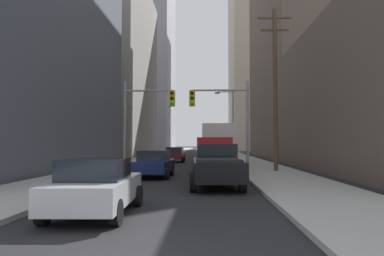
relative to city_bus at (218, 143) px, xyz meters
The scene contains 16 objects.
sidewalk_left 23.65m from the city_bus, 109.42° to the left, with size 3.99×160.00×0.15m, color #9E9E99.
sidewalk_right 22.51m from the city_bus, 82.24° to the left, with size 3.99×160.00×0.15m, color #9E9E99.
city_bus is the anchor object (origin of this frame).
pickup_truck_black 16.20m from the city_bus, 92.12° to the right, with size 2.21×5.47×1.90m.
cargo_van_red 9.56m from the city_bus, 93.48° to the right, with size 2.16×5.22×2.26m.
sedan_silver 22.98m from the city_bus, 100.11° to the right, with size 1.95×4.26×1.52m.
sedan_navy 12.69m from the city_bus, 108.42° to the right, with size 1.95×4.26×1.52m.
sedan_maroon 6.31m from the city_bus, 133.38° to the left, with size 1.95×4.26×1.52m.
traffic_signal_near_left 10.26m from the city_bus, 119.88° to the right, with size 3.42×0.44×6.00m.
traffic_signal_near_right 8.96m from the city_bus, 90.17° to the right, with size 3.89×0.44×6.00m.
utility_pole_right 10.10m from the city_bus, 68.58° to the right, with size 2.20×0.28×10.74m.
street_lamp_right 6.25m from the city_bus, 75.35° to the left, with size 1.98×0.32×7.50m.
building_left_mid_office 31.88m from the city_bus, 131.50° to the left, with size 19.16×23.63×26.32m, color gray.
building_left_far_tower 74.42m from the city_bus, 106.31° to the left, with size 16.44×23.49×72.66m, color #93939E.
building_right_mid_block 26.43m from the city_bus, 50.00° to the left, with size 14.92×26.40×34.27m, color #66564C.
building_right_far_highrise 71.42m from the city_bus, 75.24° to the left, with size 23.10×25.79×47.69m, color #B7A893.
Camera 1 is at (1.35, -4.55, 1.94)m, focal length 33.86 mm.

